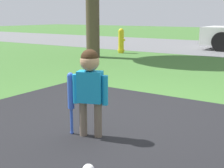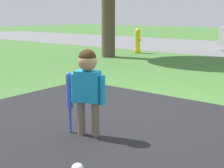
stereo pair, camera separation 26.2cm
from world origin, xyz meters
TOP-DOWN VIEW (x-y plane):
  - ground_plane at (0.00, 0.00)m, footprint 60.00×60.00m
  - child at (-0.13, -1.00)m, footprint 0.35×0.22m
  - baseball_bat at (-0.33, -1.06)m, footprint 0.07×0.07m
  - fire_hydrant at (-3.83, 5.48)m, footprint 0.26×0.23m

SIDE VIEW (x-z plane):
  - ground_plane at x=0.00m, z-range 0.00..0.00m
  - fire_hydrant at x=-3.83m, z-range -0.01..0.81m
  - baseball_bat at x=-0.33m, z-range 0.10..0.77m
  - child at x=-0.13m, z-range 0.14..1.05m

